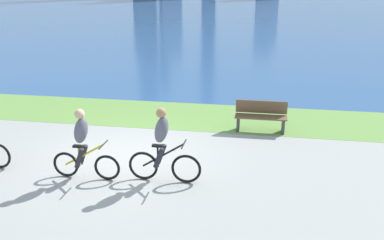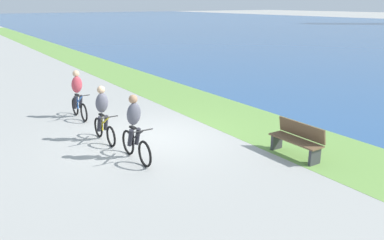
# 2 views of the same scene
# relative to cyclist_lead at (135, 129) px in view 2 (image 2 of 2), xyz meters

# --- Properties ---
(ground_plane) EXTENTS (300.00, 300.00, 0.00)m
(ground_plane) POSITION_rel_cyclist_lead_xyz_m (-1.21, 1.11, -0.84)
(ground_plane) COLOR #9E9E99
(grass_strip_bayside) EXTENTS (120.00, 2.83, 0.01)m
(grass_strip_bayside) POSITION_rel_cyclist_lead_xyz_m (-1.21, 4.64, -0.84)
(grass_strip_bayside) COLOR #6B9947
(grass_strip_bayside) RESTS_ON ground
(cyclist_lead) EXTENTS (1.65, 0.52, 1.71)m
(cyclist_lead) POSITION_rel_cyclist_lead_xyz_m (0.00, 0.00, 0.00)
(cyclist_lead) COLOR black
(cyclist_lead) RESTS_ON ground
(cyclist_trailing) EXTENTS (1.58, 0.52, 1.64)m
(cyclist_trailing) POSITION_rel_cyclist_lead_xyz_m (-1.77, -0.16, -0.02)
(cyclist_trailing) COLOR black
(cyclist_trailing) RESTS_ON ground
(cyclist_distant_rear) EXTENTS (1.59, 0.52, 1.68)m
(cyclist_distant_rear) POSITION_rel_cyclist_lead_xyz_m (-4.51, -0.01, -0.01)
(cyclist_distant_rear) COLOR black
(cyclist_distant_rear) RESTS_ON ground
(bench_near_path) EXTENTS (1.50, 0.47, 0.90)m
(bench_near_path) POSITION_rel_cyclist_lead_xyz_m (2.08, 3.63, -0.39)
(bench_near_path) COLOR brown
(bench_near_path) RESTS_ON ground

